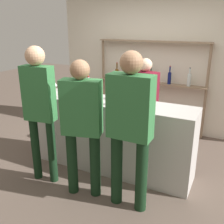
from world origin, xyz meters
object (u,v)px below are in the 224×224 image
at_px(counter_bottle_3, 85,91).
at_px(customer_left, 39,104).
at_px(wine_glass, 54,84).
at_px(customer_right, 130,122).
at_px(counter_bottle_1, 110,89).
at_px(customer_center, 82,120).
at_px(counter_bottle_2, 127,96).
at_px(server_behind_counter, 144,98).
at_px(counter_bottle_0, 88,92).

bearing_deg(counter_bottle_3, customer_left, -116.10).
distance_m(wine_glass, customer_left, 0.85).
relative_size(customer_left, customer_right, 1.00).
xyz_separation_m(counter_bottle_1, customer_center, (0.03, -0.80, -0.19)).
distance_m(counter_bottle_2, counter_bottle_3, 0.67).
relative_size(counter_bottle_1, counter_bottle_3, 1.19).
xyz_separation_m(server_behind_counter, customer_right, (0.35, -1.47, 0.16)).
bearing_deg(customer_center, customer_right, -102.39).
bearing_deg(counter_bottle_3, customer_center, -60.97).
relative_size(counter_bottle_3, customer_center, 0.18).
bearing_deg(customer_left, customer_right, -97.80).
xyz_separation_m(counter_bottle_0, counter_bottle_2, (0.55, 0.06, -0.00)).
height_order(counter_bottle_2, counter_bottle_3, counter_bottle_2).
bearing_deg(counter_bottle_2, customer_center, -117.69).
height_order(counter_bottle_2, server_behind_counter, server_behind_counter).
bearing_deg(customer_center, server_behind_counter, -24.13).
bearing_deg(wine_glass, counter_bottle_2, -8.33).
bearing_deg(wine_glass, customer_center, -38.28).
height_order(counter_bottle_0, counter_bottle_2, counter_bottle_2).
height_order(counter_bottle_2, customer_right, customer_right).
relative_size(wine_glass, customer_right, 0.09).
distance_m(wine_glass, customer_center, 1.29).
xyz_separation_m(customer_left, customer_center, (0.65, -0.03, -0.11)).
height_order(counter_bottle_0, wine_glass, counter_bottle_0).
height_order(counter_bottle_3, customer_right, customer_right).
bearing_deg(counter_bottle_3, counter_bottle_2, -2.94).
bearing_deg(customer_center, wine_glass, 36.82).
relative_size(customer_right, customer_center, 1.07).
relative_size(customer_left, customer_center, 1.07).
distance_m(counter_bottle_3, customer_center, 0.75).
relative_size(counter_bottle_0, counter_bottle_2, 0.98).
height_order(counter_bottle_0, counter_bottle_3, counter_bottle_0).
bearing_deg(wine_glass, customer_right, -25.61).
bearing_deg(counter_bottle_1, server_behind_counter, 68.45).
height_order(counter_bottle_0, customer_right, customer_right).
distance_m(counter_bottle_1, counter_bottle_3, 0.36).
height_order(wine_glass, customer_right, customer_right).
xyz_separation_m(wine_glass, customer_right, (1.60, -0.77, -0.10)).
distance_m(counter_bottle_2, customer_left, 1.12).
distance_m(counter_bottle_1, customer_left, 0.99).
height_order(customer_right, customer_center, customer_right).
xyz_separation_m(wine_glass, customer_center, (1.01, -0.79, -0.17)).
distance_m(counter_bottle_2, server_behind_counter, 0.94).
bearing_deg(server_behind_counter, counter_bottle_3, -15.19).
bearing_deg(wine_glass, counter_bottle_1, 0.12).
height_order(wine_glass, customer_center, customer_center).
relative_size(counter_bottle_3, customer_left, 0.17).
xyz_separation_m(counter_bottle_3, customer_left, (-0.30, -0.61, -0.06)).
bearing_deg(counter_bottle_2, counter_bottle_3, 177.06).
relative_size(counter_bottle_2, server_behind_counter, 0.24).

